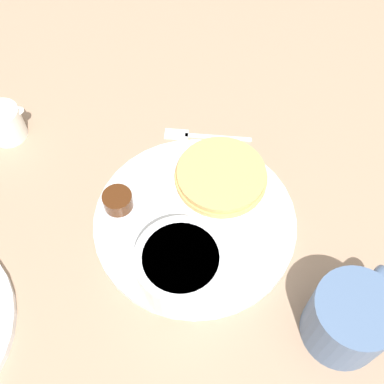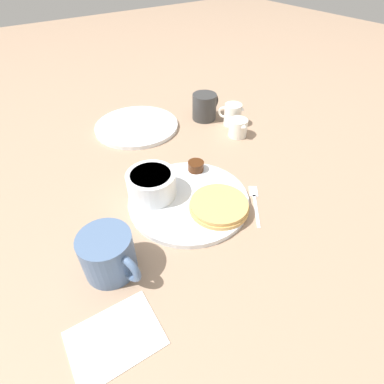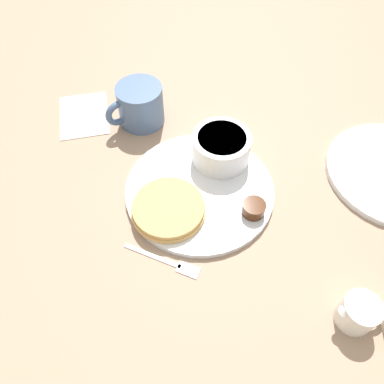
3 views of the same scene
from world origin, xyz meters
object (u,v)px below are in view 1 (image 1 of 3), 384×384
at_px(coffee_mug, 350,318).
at_px(fork, 197,135).
at_px(plate, 195,221).
at_px(bowl, 181,266).
at_px(creamer_pitcher_near, 4,123).

xyz_separation_m(coffee_mug, fork, (-0.34, 0.02, -0.04)).
bearing_deg(plate, coffee_mug, 17.20).
bearing_deg(plate, bowl, -44.69).
xyz_separation_m(bowl, creamer_pitcher_near, (-0.35, -0.10, -0.02)).
bearing_deg(bowl, coffee_mug, 38.86).
height_order(plate, fork, plate).
distance_m(plate, creamer_pitcher_near, 0.33).
bearing_deg(creamer_pitcher_near, plate, 28.44).
bearing_deg(fork, plate, -34.45).
bearing_deg(coffee_mug, fork, 176.83).
bearing_deg(fork, coffee_mug, -3.17).
bearing_deg(bowl, creamer_pitcher_near, -164.58).
relative_size(plate, creamer_pitcher_near, 3.48).
relative_size(bowl, coffee_mug, 0.88).
bearing_deg(fork, bowl, -38.10).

